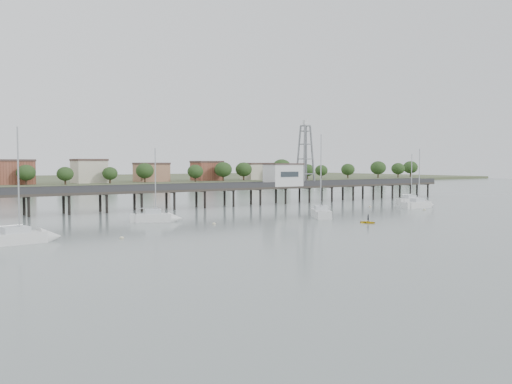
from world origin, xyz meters
TOP-DOWN VIEW (x-y plane):
  - ground_plane at (0.00, 0.00)m, footprint 500.00×500.00m
  - pier at (0.00, 60.00)m, footprint 150.00×5.00m
  - pier_building at (25.00, 60.00)m, footprint 8.40×5.40m
  - lattice_tower at (31.50, 60.00)m, footprint 3.20×3.20m
  - sailboat_e at (49.05, 42.33)m, footprint 7.34×2.73m
  - sailboat_b at (-15.40, 38.21)m, footprint 7.72×4.78m
  - sailboat_c at (11.74, 30.98)m, footprint 7.21×9.32m
  - sailboat_a at (-38.33, 24.58)m, footprint 9.09×3.83m
  - sailboat_d at (42.08, 34.06)m, footprint 8.01×2.74m
  - yellow_dinghy at (10.90, 18.22)m, footprint 1.85×1.12m
  - dinghy_occupant at (10.90, 18.22)m, footprint 0.48×1.16m
  - mooring_buoys at (0.65, 30.80)m, footprint 78.90×19.64m
  - far_shore at (0.36, 239.58)m, footprint 500.00×170.00m

SIDE VIEW (x-z plane):
  - ground_plane at x=0.00m, z-range 0.00..0.00m
  - yellow_dinghy at x=10.90m, z-range -1.25..1.25m
  - dinghy_occupant at x=10.90m, z-range -0.14..0.14m
  - mooring_buoys at x=0.65m, z-range -0.12..0.28m
  - sailboat_c at x=11.74m, z-range -6.99..8.25m
  - sailboat_a at x=-38.33m, z-range -6.61..7.88m
  - sailboat_d at x=42.08m, z-range -5.89..7.18m
  - sailboat_b at x=-15.40m, z-range -5.55..6.84m
  - sailboat_e at x=49.05m, z-range -5.34..6.64m
  - far_shore at x=0.36m, z-range -4.25..6.15m
  - pier at x=0.00m, z-range 1.04..6.54m
  - pier_building at x=25.00m, z-range 4.02..9.32m
  - lattice_tower at x=31.50m, z-range 3.35..18.85m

